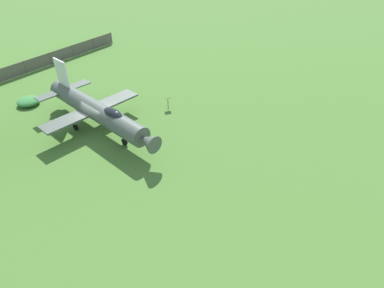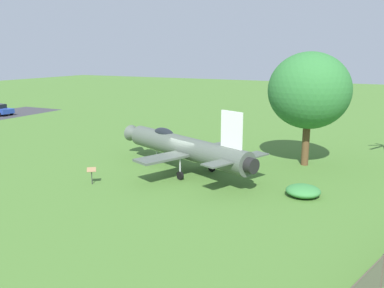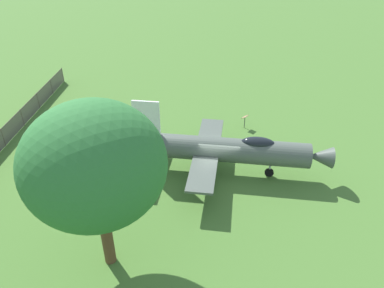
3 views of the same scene
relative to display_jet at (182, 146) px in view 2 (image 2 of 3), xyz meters
name	(u,v)px [view 2 (image 2 of 3)]	position (x,y,z in m)	size (l,w,h in m)	color
ground_plane	(186,172)	(0.35, -0.14, -1.89)	(200.00, 200.00, 0.00)	#47722D
display_jet	(182,146)	(0.00, 0.00, 0.00)	(13.56, 8.94, 5.07)	#4C564C
shade_tree	(309,91)	(7.81, 5.90, 3.96)	(6.27, 5.63, 8.81)	brown
shrub_near_fence	(303,191)	(9.31, -1.45, -1.54)	(2.13, 2.13, 0.70)	#387F3D
info_plaque	(92,172)	(-3.91, -5.61, -1.04)	(0.72, 0.69, 1.14)	#333333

